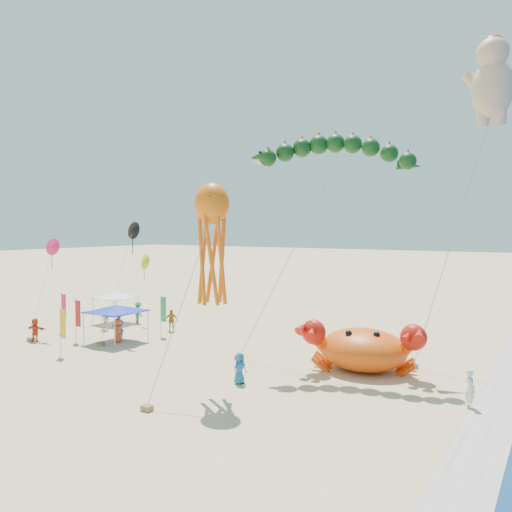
{
  "coord_description": "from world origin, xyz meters",
  "views": [
    {
      "loc": [
        14.57,
        -24.5,
        8.26
      ],
      "look_at": [
        -2.0,
        2.0,
        6.5
      ],
      "focal_mm": 35.0,
      "sensor_mm": 36.0,
      "label": 1
    }
  ],
  "objects": [
    {
      "name": "cherub_kite",
      "position": [
        10.61,
        7.56,
        16.89
      ],
      "size": [
        4.93,
        3.79,
        19.31
      ],
      "color": "#EDBB90",
      "rests_on": "ground"
    },
    {
      "name": "octopus_kite",
      "position": [
        -0.5,
        -4.57,
        7.94
      ],
      "size": [
        1.97,
        4.83,
        10.51
      ],
      "color": "orange",
      "rests_on": "ground"
    },
    {
      "name": "ground",
      "position": [
        0.0,
        0.0,
        0.0
      ],
      "size": [
        320.0,
        320.0,
        0.0
      ],
      "primitive_type": "plane",
      "color": "#D1B784",
      "rests_on": "ground"
    },
    {
      "name": "crab_inflatable",
      "position": [
        4.71,
        2.86,
        1.34
      ],
      "size": [
        6.92,
        5.55,
        3.03
      ],
      "color": "#EB4D0C",
      "rests_on": "ground"
    },
    {
      "name": "canopy_blue",
      "position": [
        -12.96,
        0.44,
        2.44
      ],
      "size": [
        3.76,
        3.76,
        2.71
      ],
      "color": "gray",
      "rests_on": "ground"
    },
    {
      "name": "dragon_kite",
      "position": [
        2.61,
        3.25,
        12.47
      ],
      "size": [
        10.37,
        5.3,
        13.56
      ],
      "color": "#0F3711",
      "rests_on": "ground"
    },
    {
      "name": "canopy_white",
      "position": [
        -18.63,
        5.53,
        2.44
      ],
      "size": [
        3.23,
        3.23,
        2.71
      ],
      "color": "gray",
      "rests_on": "ground"
    },
    {
      "name": "small_kites",
      "position": [
        -15.81,
        2.28,
        6.08
      ],
      "size": [
        7.75,
        10.78,
        8.76
      ],
      "color": "black",
      "rests_on": "ground"
    },
    {
      "name": "beachgoers",
      "position": [
        -12.22,
        1.62,
        0.89
      ],
      "size": [
        30.24,
        10.3,
        1.86
      ],
      "color": "#2A7F53",
      "rests_on": "ground"
    },
    {
      "name": "foam_strip",
      "position": [
        12.0,
        0.0,
        0.01
      ],
      "size": [
        320.0,
        320.0,
        0.0
      ],
      "primitive_type": "plane",
      "color": "silver",
      "rests_on": "ground"
    },
    {
      "name": "feather_flags",
      "position": [
        -14.59,
        -0.3,
        2.01
      ],
      "size": [
        8.29,
        7.82,
        3.2
      ],
      "color": "gray",
      "rests_on": "ground"
    }
  ]
}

